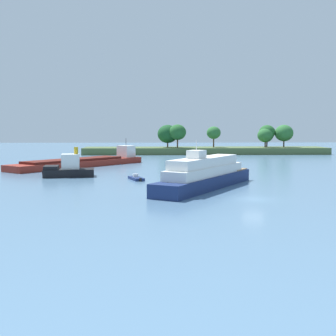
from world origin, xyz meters
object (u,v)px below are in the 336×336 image
(fishing_skiff, at_px, (136,178))
(channel_buoy_red, at_px, (227,169))
(tugboat, at_px, (68,169))
(cargo_barge, at_px, (82,162))
(white_riverboat, at_px, (206,175))

(fishing_skiff, distance_m, channel_buoy_red, 19.84)
(tugboat, xyz_separation_m, fishing_skiff, (11.98, -5.03, -1.08))
(cargo_barge, distance_m, fishing_skiff, 28.66)
(tugboat, xyz_separation_m, channel_buoy_red, (28.77, 5.54, -0.52))
(fishing_skiff, bearing_deg, cargo_barge, 116.53)
(tugboat, bearing_deg, white_riverboat, -34.84)
(white_riverboat, xyz_separation_m, channel_buoy_red, (6.63, 20.95, -1.09))
(tugboat, xyz_separation_m, white_riverboat, (22.14, -15.41, 0.57))
(cargo_barge, xyz_separation_m, fishing_skiff, (12.80, -25.64, -0.73))
(fishing_skiff, bearing_deg, channel_buoy_red, 32.20)
(white_riverboat, height_order, fishing_skiff, white_riverboat)
(cargo_barge, height_order, fishing_skiff, cargo_barge)
(white_riverboat, bearing_deg, channel_buoy_red, 72.45)
(tugboat, relative_size, white_riverboat, 0.39)
(channel_buoy_red, bearing_deg, fishing_skiff, -147.80)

